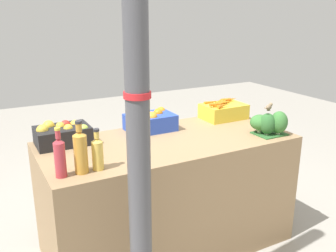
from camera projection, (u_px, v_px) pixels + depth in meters
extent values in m
plane|color=gray|center=(168.00, 243.00, 2.88)|extent=(10.00, 10.00, 0.00)
cube|color=#937551|center=(168.00, 194.00, 2.75)|extent=(1.77, 0.81, 0.85)
cylinder|color=#4C4C51|center=(137.00, 102.00, 1.70)|extent=(0.11, 0.11, 2.63)
cylinder|color=red|center=(137.00, 95.00, 1.69)|extent=(0.13, 0.13, 0.03)
cube|color=black|center=(63.00, 136.00, 2.52)|extent=(0.35, 0.24, 0.12)
sphere|color=#9EBC42|center=(43.00, 130.00, 2.47)|extent=(0.07, 0.07, 0.07)
sphere|color=gold|center=(60.00, 126.00, 2.53)|extent=(0.06, 0.06, 0.06)
sphere|color=gold|center=(68.00, 129.00, 2.48)|extent=(0.06, 0.06, 0.06)
sphere|color=gold|center=(75.00, 125.00, 2.59)|extent=(0.07, 0.07, 0.07)
sphere|color=gold|center=(42.00, 130.00, 2.44)|extent=(0.08, 0.08, 0.08)
sphere|color=red|center=(65.00, 125.00, 2.57)|extent=(0.07, 0.07, 0.07)
sphere|color=gold|center=(49.00, 126.00, 2.53)|extent=(0.08, 0.08, 0.08)
sphere|color=#9EBC42|center=(84.00, 129.00, 2.50)|extent=(0.07, 0.07, 0.07)
cube|color=#2847B7|center=(150.00, 122.00, 2.82)|extent=(0.35, 0.24, 0.12)
sphere|color=orange|center=(135.00, 118.00, 2.77)|extent=(0.09, 0.09, 0.09)
sphere|color=orange|center=(152.00, 117.00, 2.74)|extent=(0.09, 0.09, 0.09)
sphere|color=orange|center=(140.00, 118.00, 2.76)|extent=(0.07, 0.07, 0.07)
sphere|color=orange|center=(147.00, 119.00, 2.75)|extent=(0.08, 0.08, 0.08)
sphere|color=orange|center=(145.00, 118.00, 2.72)|extent=(0.08, 0.08, 0.08)
sphere|color=orange|center=(161.00, 111.00, 2.93)|extent=(0.07, 0.07, 0.07)
sphere|color=orange|center=(158.00, 113.00, 2.84)|extent=(0.08, 0.08, 0.08)
cube|color=gold|center=(223.00, 111.00, 3.12)|extent=(0.35, 0.24, 0.12)
cone|color=orange|center=(224.00, 102.00, 3.13)|extent=(0.17, 0.03, 0.02)
cone|color=orange|center=(230.00, 99.00, 3.18)|extent=(0.13, 0.03, 0.03)
cone|color=orange|center=(217.00, 104.00, 3.02)|extent=(0.13, 0.04, 0.03)
cone|color=orange|center=(228.00, 101.00, 3.18)|extent=(0.14, 0.05, 0.03)
cone|color=orange|center=(220.00, 104.00, 3.06)|extent=(0.16, 0.08, 0.03)
cone|color=orange|center=(226.00, 99.00, 3.22)|extent=(0.14, 0.07, 0.03)
cone|color=orange|center=(226.00, 102.00, 3.13)|extent=(0.13, 0.06, 0.03)
cone|color=orange|center=(224.00, 103.00, 3.11)|extent=(0.16, 0.03, 0.03)
cone|color=orange|center=(212.00, 102.00, 3.15)|extent=(0.16, 0.03, 0.02)
cone|color=orange|center=(224.00, 105.00, 3.00)|extent=(0.15, 0.07, 0.03)
cube|color=#2D602D|center=(269.00, 134.00, 2.74)|extent=(0.22, 0.18, 0.01)
ellipsoid|color=#387033|center=(279.00, 122.00, 2.69)|extent=(0.12, 0.12, 0.16)
cylinder|color=#B2C693|center=(278.00, 132.00, 2.72)|extent=(0.03, 0.03, 0.02)
ellipsoid|color=#387033|center=(260.00, 122.00, 2.73)|extent=(0.15, 0.15, 0.11)
cylinder|color=#B2C693|center=(259.00, 131.00, 2.75)|extent=(0.03, 0.03, 0.02)
ellipsoid|color=#2D602D|center=(267.00, 124.00, 2.69)|extent=(0.12, 0.12, 0.15)
cylinder|color=#B2C693|center=(267.00, 133.00, 2.71)|extent=(0.03, 0.03, 0.02)
cylinder|color=#B2333D|center=(60.00, 160.00, 2.01)|extent=(0.06, 0.06, 0.20)
cone|color=#B2333D|center=(58.00, 141.00, 1.98)|extent=(0.06, 0.06, 0.02)
cylinder|color=#B2333D|center=(58.00, 134.00, 1.97)|extent=(0.03, 0.03, 0.05)
cylinder|color=gold|center=(57.00, 129.00, 1.96)|extent=(0.03, 0.03, 0.01)
cylinder|color=gold|center=(81.00, 154.00, 2.06)|extent=(0.08, 0.08, 0.22)
cone|color=gold|center=(79.00, 133.00, 2.03)|extent=(0.08, 0.08, 0.02)
cylinder|color=gold|center=(79.00, 127.00, 2.02)|extent=(0.03, 0.03, 0.05)
cylinder|color=#2D2D33|center=(78.00, 122.00, 2.01)|extent=(0.04, 0.04, 0.01)
cylinder|color=gold|center=(98.00, 156.00, 2.11)|extent=(0.07, 0.07, 0.17)
cone|color=gold|center=(97.00, 140.00, 2.09)|extent=(0.07, 0.07, 0.02)
cylinder|color=gold|center=(96.00, 135.00, 2.08)|extent=(0.03, 0.03, 0.04)
cylinder|color=#2D2D33|center=(96.00, 130.00, 2.07)|extent=(0.03, 0.03, 0.01)
cube|color=#4C3D2D|center=(269.00, 110.00, 2.69)|extent=(0.02, 0.02, 0.01)
ellipsoid|color=#7A664C|center=(269.00, 107.00, 2.68)|extent=(0.08, 0.07, 0.04)
sphere|color=#897556|center=(271.00, 104.00, 2.71)|extent=(0.03, 0.03, 0.03)
cone|color=#4C3D28|center=(272.00, 104.00, 2.72)|extent=(0.02, 0.01, 0.01)
cube|color=#7A664C|center=(266.00, 108.00, 2.64)|extent=(0.04, 0.03, 0.01)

